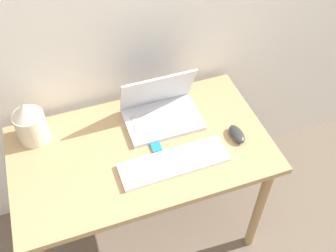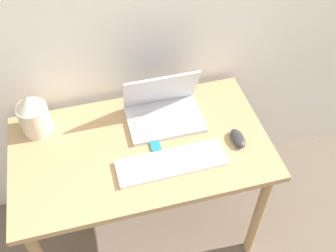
{
  "view_description": "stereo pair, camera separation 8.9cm",
  "coord_description": "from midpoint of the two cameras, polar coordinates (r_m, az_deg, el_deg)",
  "views": [
    {
      "loc": [
        -0.25,
        -0.74,
        2.06
      ],
      "look_at": [
        0.12,
        0.32,
        0.83
      ],
      "focal_mm": 42.0,
      "sensor_mm": 36.0,
      "label": 1
    },
    {
      "loc": [
        -0.16,
        -0.77,
        2.06
      ],
      "look_at": [
        0.12,
        0.32,
        0.83
      ],
      "focal_mm": 42.0,
      "sensor_mm": 36.0,
      "label": 2
    }
  ],
  "objects": [
    {
      "name": "keyboard",
      "position": [
        1.65,
        2.08,
        -5.38
      ],
      "size": [
        0.47,
        0.15,
        0.02
      ],
      "color": "white",
      "rests_on": "desk"
    },
    {
      "name": "desk",
      "position": [
        1.8,
        -2.43,
        -5.0
      ],
      "size": [
        1.13,
        0.64,
        0.73
      ],
      "color": "tan",
      "rests_on": "ground_plane"
    },
    {
      "name": "mouse",
      "position": [
        1.76,
        11.51,
        -1.8
      ],
      "size": [
        0.06,
        0.11,
        0.03
      ],
      "color": "#2D2D2D",
      "rests_on": "desk"
    },
    {
      "name": "mp3_player",
      "position": [
        1.71,
        -0.34,
        -2.97
      ],
      "size": [
        0.04,
        0.06,
        0.01
      ],
      "color": "#1E7FB7",
      "rests_on": "desk"
    },
    {
      "name": "laptop",
      "position": [
        1.8,
        0.72,
        2.46
      ],
      "size": [
        0.34,
        0.24,
        0.24
      ],
      "color": "silver",
      "rests_on": "desk"
    },
    {
      "name": "vase",
      "position": [
        1.79,
        -17.65,
        1.58
      ],
      "size": [
        0.13,
        0.13,
        0.21
      ],
      "color": "beige",
      "rests_on": "desk"
    }
  ]
}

